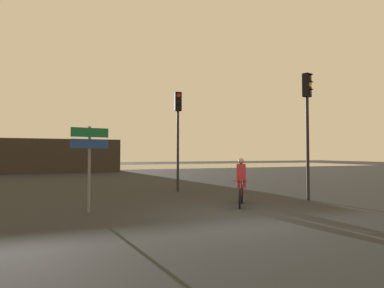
{
  "coord_description": "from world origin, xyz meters",
  "views": [
    {
      "loc": [
        -4.05,
        -7.29,
        1.76
      ],
      "look_at": [
        0.5,
        5.0,
        2.2
      ],
      "focal_mm": 28.0,
      "sensor_mm": 36.0,
      "label": 1
    }
  ],
  "objects_px": {
    "traffic_light_near_right": "(307,113)",
    "traffic_light_center": "(178,122)",
    "direction_sign_post": "(90,153)",
    "cyclist": "(241,181)",
    "distant_building": "(38,156)"
  },
  "relations": [
    {
      "from": "direction_sign_post",
      "to": "cyclist",
      "type": "bearing_deg",
      "value": 163.6
    },
    {
      "from": "distant_building",
      "to": "cyclist",
      "type": "xyz_separation_m",
      "value": [
        9.06,
        -23.14,
        -0.77
      ]
    },
    {
      "from": "traffic_light_center",
      "to": "cyclist",
      "type": "height_order",
      "value": "traffic_light_center"
    },
    {
      "from": "traffic_light_near_right",
      "to": "direction_sign_post",
      "type": "relative_size",
      "value": 1.87
    },
    {
      "from": "distant_building",
      "to": "direction_sign_post",
      "type": "relative_size",
      "value": 5.79
    },
    {
      "from": "traffic_light_near_right",
      "to": "traffic_light_center",
      "type": "distance_m",
      "value": 5.82
    },
    {
      "from": "traffic_light_near_right",
      "to": "cyclist",
      "type": "bearing_deg",
      "value": -22.85
    },
    {
      "from": "traffic_light_center",
      "to": "cyclist",
      "type": "bearing_deg",
      "value": 104.04
    },
    {
      "from": "direction_sign_post",
      "to": "distant_building",
      "type": "bearing_deg",
      "value": -90.81
    },
    {
      "from": "direction_sign_post",
      "to": "cyclist",
      "type": "xyz_separation_m",
      "value": [
        4.93,
        -0.45,
        -0.97
      ]
    },
    {
      "from": "distant_building",
      "to": "cyclist",
      "type": "distance_m",
      "value": 24.87
    },
    {
      "from": "traffic_light_near_right",
      "to": "traffic_light_center",
      "type": "xyz_separation_m",
      "value": [
        -3.82,
        4.39,
        -0.09
      ]
    },
    {
      "from": "traffic_light_near_right",
      "to": "direction_sign_post",
      "type": "height_order",
      "value": "traffic_light_near_right"
    },
    {
      "from": "traffic_light_center",
      "to": "direction_sign_post",
      "type": "relative_size",
      "value": 1.82
    },
    {
      "from": "traffic_light_center",
      "to": "direction_sign_post",
      "type": "distance_m",
      "value": 5.92
    }
  ]
}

